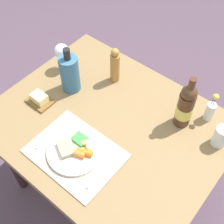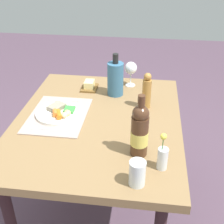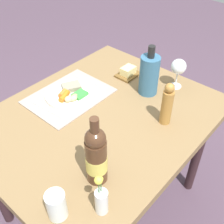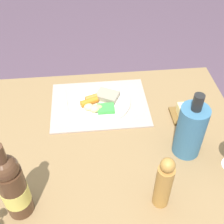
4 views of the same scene
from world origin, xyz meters
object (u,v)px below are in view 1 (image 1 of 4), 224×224
at_px(flower_vase, 210,110).
at_px(dinner_plate, 75,150).
at_px(pepper_mill, 115,66).
at_px(water_tumbler, 220,137).
at_px(cooler_bottle, 70,73).
at_px(dining_table, 108,133).
at_px(knife, 100,171).
at_px(butter_dish, 40,99).
at_px(wine_bottle, 185,106).
at_px(fork, 49,135).
at_px(wine_glass, 62,52).

bearing_deg(flower_vase, dinner_plate, -123.32).
bearing_deg(pepper_mill, dinner_plate, -71.69).
bearing_deg(water_tumbler, dinner_plate, -136.03).
distance_m(pepper_mill, cooler_bottle, 0.24).
bearing_deg(cooler_bottle, dining_table, -11.09).
bearing_deg(pepper_mill, cooler_bottle, -125.31).
bearing_deg(knife, butter_dish, 161.99).
distance_m(flower_vase, wine_bottle, 0.15).
bearing_deg(knife, flower_vase, 62.41).
height_order(pepper_mill, flower_vase, pepper_mill).
bearing_deg(dinner_plate, knife, -0.97).
height_order(butter_dish, wine_bottle, wine_bottle).
bearing_deg(fork, knife, -3.43).
height_order(dining_table, water_tumbler, water_tumbler).
bearing_deg(wine_bottle, wine_glass, -172.52).
xyz_separation_m(cooler_bottle, wine_glass, (-0.14, 0.08, 0.01)).
distance_m(cooler_bottle, wine_glass, 0.17).
bearing_deg(dining_table, wine_bottle, 41.43).
bearing_deg(water_tumbler, butter_dish, -156.57).
xyz_separation_m(dining_table, cooler_bottle, (-0.31, 0.06, 0.19)).
relative_size(fork, water_tumbler, 1.57).
xyz_separation_m(pepper_mill, wine_glass, (-0.28, -0.11, 0.02)).
bearing_deg(wine_bottle, dining_table, -138.57).
height_order(wine_bottle, cooler_bottle, wine_bottle).
height_order(dining_table, butter_dish, butter_dish).
xyz_separation_m(fork, cooler_bottle, (-0.14, 0.30, 0.10)).
bearing_deg(dinner_plate, wine_bottle, 58.49).
bearing_deg(cooler_bottle, dinner_plate, -43.18).
xyz_separation_m(wine_bottle, wine_glass, (-0.72, -0.09, -0.00)).
bearing_deg(dining_table, knife, -57.62).
bearing_deg(dinner_plate, water_tumbler, 43.97).
relative_size(butter_dish, pepper_mill, 0.60).
xyz_separation_m(dining_table, dinner_plate, (-0.01, -0.22, 0.10)).
xyz_separation_m(butter_dish, pepper_mill, (0.20, 0.38, 0.08)).
relative_size(knife, water_tumbler, 1.77).
relative_size(flower_vase, cooler_bottle, 0.68).
bearing_deg(water_tumbler, wine_bottle, -178.82).
xyz_separation_m(water_tumbler, wine_glass, (-0.92, -0.10, 0.07)).
distance_m(dinner_plate, water_tumbler, 0.67).
relative_size(dining_table, cooler_bottle, 4.20).
bearing_deg(pepper_mill, knife, -57.26).
relative_size(flower_vase, water_tumbler, 1.63).
bearing_deg(butter_dish, water_tumbler, 23.43).
bearing_deg(wine_bottle, butter_dish, -150.64).
height_order(flower_vase, wine_bottle, wine_bottle).
bearing_deg(knife, pepper_mill, 116.37).
height_order(wine_bottle, wine_glass, wine_bottle).
xyz_separation_m(dining_table, water_tumbler, (0.47, 0.24, 0.13)).
bearing_deg(wine_glass, dining_table, -17.83).
relative_size(knife, wine_glass, 1.19).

